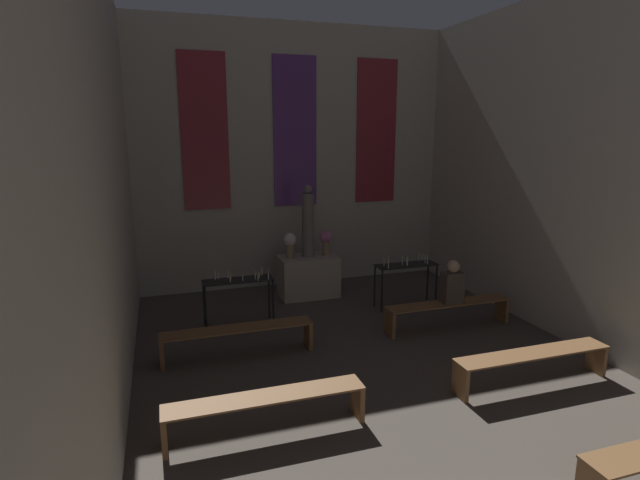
% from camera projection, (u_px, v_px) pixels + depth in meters
% --- Properties ---
extents(wall_back, '(7.01, 0.16, 5.61)m').
position_uv_depth(wall_back, '(294.00, 157.00, 10.83)').
color(wall_back, '#B2AD9E').
rests_on(wall_back, ground_plane).
extents(wall_left, '(0.12, 11.23, 5.61)m').
position_uv_depth(wall_left, '(92.00, 198.00, 4.65)').
color(wall_left, '#B2AD9E').
rests_on(wall_left, ground_plane).
extents(altar, '(1.20, 0.72, 0.85)m').
position_uv_depth(altar, '(308.00, 276.00, 10.41)').
color(altar, '#ADA38E').
rests_on(altar, ground_plane).
extents(statue, '(0.24, 0.24, 1.48)m').
position_uv_depth(statue, '(308.00, 223.00, 10.17)').
color(statue, slate).
rests_on(statue, altar).
extents(flower_vase_left, '(0.26, 0.26, 0.52)m').
position_uv_depth(flower_vase_left, '(290.00, 242.00, 10.13)').
color(flower_vase_left, '#937A5B').
rests_on(flower_vase_left, altar).
extents(flower_vase_right, '(0.26, 0.26, 0.52)m').
position_uv_depth(flower_vase_right, '(326.00, 240.00, 10.37)').
color(flower_vase_right, '#937A5B').
rests_on(flower_vase_right, altar).
extents(candle_rack_left, '(1.23, 0.40, 1.06)m').
position_uv_depth(candle_rack_left, '(238.00, 287.00, 8.75)').
color(candle_rack_left, black).
rests_on(candle_rack_left, ground_plane).
extents(candle_rack_right, '(1.23, 0.40, 1.06)m').
position_uv_depth(candle_rack_right, '(406.00, 271.00, 9.73)').
color(candle_rack_right, black).
rests_on(candle_rack_right, ground_plane).
extents(pew_third_left, '(2.31, 0.36, 0.47)m').
position_uv_depth(pew_third_left, '(266.00, 405.00, 5.68)').
color(pew_third_left, brown).
rests_on(pew_third_left, ground_plane).
extents(pew_third_right, '(2.31, 0.36, 0.47)m').
position_uv_depth(pew_third_right, '(532.00, 360.00, 6.79)').
color(pew_third_right, brown).
rests_on(pew_third_right, ground_plane).
extents(pew_back_left, '(2.31, 0.36, 0.47)m').
position_uv_depth(pew_back_left, '(238.00, 335.00, 7.63)').
color(pew_back_left, brown).
rests_on(pew_back_left, ground_plane).
extents(pew_back_right, '(2.31, 0.36, 0.47)m').
position_uv_depth(pew_back_right, '(448.00, 309.00, 8.73)').
color(pew_back_right, brown).
rests_on(pew_back_right, ground_plane).
extents(person_seated, '(0.36, 0.24, 0.76)m').
position_uv_depth(person_seated, '(452.00, 284.00, 8.65)').
color(person_seated, '#4C4238').
rests_on(person_seated, pew_back_right).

